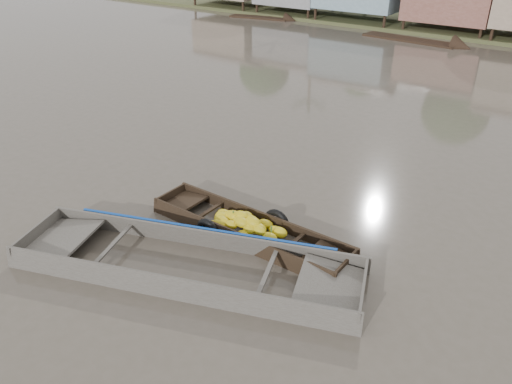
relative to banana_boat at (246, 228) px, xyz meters
The scene contains 3 objects.
ground 0.56m from the banana_boat, 68.81° to the right, with size 120.00×120.00×0.00m, color #514A3E.
banana_boat is the anchor object (origin of this frame).
viewer_boat 2.00m from the banana_boat, 95.18° to the right, with size 8.36×4.72×0.65m.
Camera 1 is at (6.24, -8.11, 7.14)m, focal length 35.00 mm.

